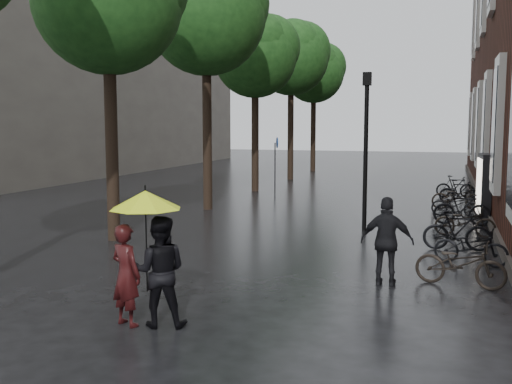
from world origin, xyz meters
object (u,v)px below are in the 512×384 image
at_px(pedestrian_walking, 387,241).
at_px(lamp_post, 366,136).
at_px(ad_lightbox, 484,188).
at_px(person_black, 160,271).
at_px(parked_bicycles, 460,212).
at_px(person_burgundy, 126,275).

bearing_deg(pedestrian_walking, lamp_post, -78.49).
xyz_separation_m(ad_lightbox, lamp_post, (-3.32, -2.77, 1.65)).
distance_m(person_black, parked_bicycles, 11.45).
bearing_deg(lamp_post, pedestrian_walking, -78.53).
bearing_deg(person_burgundy, lamp_post, -83.72).
bearing_deg(lamp_post, person_burgundy, -104.41).
relative_size(person_black, ad_lightbox, 0.80).
bearing_deg(person_black, pedestrian_walking, -148.96).
bearing_deg(person_black, parked_bicycles, -129.76).
distance_m(ad_lightbox, lamp_post, 4.63).
relative_size(person_burgundy, parked_bicycles, 0.10).
distance_m(person_black, pedestrian_walking, 4.52).
bearing_deg(person_burgundy, parked_bicycles, -94.33).
bearing_deg(lamp_post, ad_lightbox, 39.85).
distance_m(person_burgundy, ad_lightbox, 13.27).
height_order(ad_lightbox, lamp_post, lamp_post).
bearing_deg(pedestrian_walking, person_burgundy, 44.54).
bearing_deg(ad_lightbox, pedestrian_walking, -107.03).
relative_size(person_burgundy, lamp_post, 0.35).
relative_size(pedestrian_walking, ad_lightbox, 0.80).
height_order(person_burgundy, lamp_post, lamp_post).
bearing_deg(person_black, lamp_post, -118.35).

